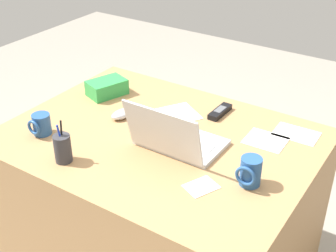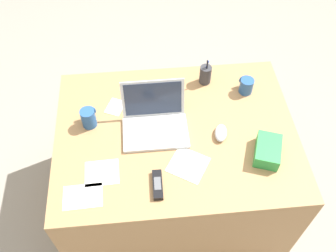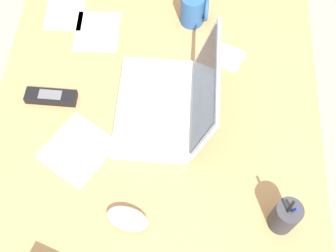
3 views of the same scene
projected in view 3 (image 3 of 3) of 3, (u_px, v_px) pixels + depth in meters
ground_plane at (158, 216)px, 1.81m from camera, size 6.00×6.00×0.00m
desk at (156, 187)px, 1.50m from camera, size 1.23×0.92×0.71m
laptop at (170, 102)px, 1.19m from camera, size 0.33×0.27×0.22m
computer_mouse at (128, 219)px, 1.07m from camera, size 0.09×0.12×0.04m
coffee_mug_white at (194, 9)px, 1.33m from camera, size 0.08×0.09×0.11m
cordless_phone at (51, 97)px, 1.24m from camera, size 0.05×0.15×0.03m
pen_holder at (285, 216)px, 1.03m from camera, size 0.06×0.06×0.17m
paper_note_near_laptop at (97, 31)px, 1.36m from camera, size 0.16×0.14×0.00m
paper_note_left at (78, 150)px, 1.17m from camera, size 0.23×0.22×0.00m
paper_note_right at (66, 9)px, 1.40m from camera, size 0.18×0.13×0.00m
paper_note_front at (225, 56)px, 1.32m from camera, size 0.12×0.13×0.00m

